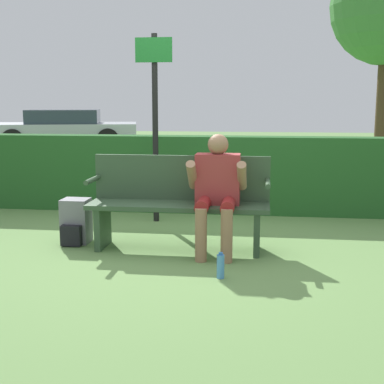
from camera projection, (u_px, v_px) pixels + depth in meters
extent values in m
plane|color=#668E4C|center=(179.00, 249.00, 5.37)|extent=(40.00, 40.00, 0.00)
cube|color=#235623|center=(200.00, 174.00, 7.12)|extent=(12.00, 0.36, 1.01)
cube|color=#334C33|center=(178.00, 206.00, 5.30)|extent=(1.80, 0.45, 0.05)
cube|color=#334C33|center=(181.00, 178.00, 5.46)|extent=(1.80, 0.04, 0.46)
cube|color=#334C33|center=(103.00, 227.00, 5.44)|extent=(0.06, 0.41, 0.43)
cube|color=#334C33|center=(257.00, 231.00, 5.24)|extent=(0.06, 0.41, 0.43)
cylinder|color=#334C33|center=(92.00, 180.00, 5.37)|extent=(0.05, 0.41, 0.05)
cylinder|color=#334C33|center=(268.00, 184.00, 5.14)|extent=(0.05, 0.41, 0.05)
cube|color=#993333|center=(218.00, 179.00, 5.24)|extent=(0.43, 0.22, 0.50)
sphere|color=#997051|center=(218.00, 144.00, 5.19)|extent=(0.20, 0.20, 0.20)
cylinder|color=maroon|center=(203.00, 204.00, 5.10)|extent=(0.13, 0.41, 0.13)
cylinder|color=maroon|center=(228.00, 205.00, 5.07)|extent=(0.13, 0.41, 0.13)
cylinder|color=#997051|center=(201.00, 235.00, 4.94)|extent=(0.11, 0.11, 0.50)
cylinder|color=#997051|center=(227.00, 236.00, 4.91)|extent=(0.11, 0.11, 0.50)
cylinder|color=#997051|center=(192.00, 175.00, 5.15)|extent=(0.09, 0.31, 0.31)
cylinder|color=#997051|center=(242.00, 176.00, 5.09)|extent=(0.09, 0.31, 0.31)
cube|color=slate|center=(76.00, 221.00, 5.60)|extent=(0.28, 0.24, 0.47)
cube|color=black|center=(71.00, 236.00, 5.46)|extent=(0.21, 0.08, 0.21)
cylinder|color=#4C8CCC|center=(221.00, 266.00, 4.50)|extent=(0.06, 0.06, 0.20)
cylinder|color=#2D66B2|center=(221.00, 254.00, 4.48)|extent=(0.04, 0.04, 0.02)
cylinder|color=black|center=(155.00, 130.00, 6.45)|extent=(0.07, 0.07, 2.25)
cube|color=#196626|center=(154.00, 50.00, 6.24)|extent=(0.44, 0.02, 0.28)
cube|color=#B7BCC6|center=(65.00, 133.00, 16.51)|extent=(4.73, 2.86, 0.57)
cube|color=#333D4C|center=(64.00, 116.00, 16.42)|extent=(2.45, 2.11, 0.42)
cylinder|color=black|center=(111.00, 135.00, 17.56)|extent=(0.68, 0.33, 0.65)
cylinder|color=black|center=(108.00, 139.00, 15.79)|extent=(0.68, 0.33, 0.65)
cylinder|color=black|center=(25.00, 136.00, 17.28)|extent=(0.68, 0.33, 0.65)
cylinder|color=black|center=(13.00, 140.00, 15.51)|extent=(0.68, 0.33, 0.65)
cylinder|color=#4C3823|center=(383.00, 110.00, 10.54)|extent=(0.29, 0.29, 2.58)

